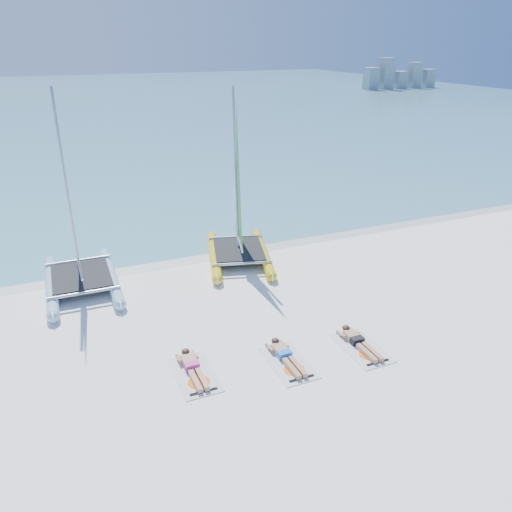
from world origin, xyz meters
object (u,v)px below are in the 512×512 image
(towel_b, at_px, (288,363))
(sunbather_c, at_px, (358,341))
(sunbather_b, at_px, (285,355))
(catamaran_blue, at_px, (74,231))
(sunbather_a, at_px, (192,367))
(towel_a, at_px, (195,375))
(catamaran_yellow, at_px, (237,204))
(towel_c, at_px, (361,348))

(towel_b, xyz_separation_m, sunbather_c, (2.18, -0.00, 0.11))
(towel_b, relative_size, sunbather_b, 1.07)
(catamaran_blue, distance_m, sunbather_a, 6.89)
(towel_a, height_order, sunbather_c, sunbather_c)
(sunbather_a, relative_size, towel_b, 0.93)
(catamaran_blue, bearing_deg, towel_a, -70.58)
(sunbather_b, bearing_deg, catamaran_blue, 124.10)
(towel_a, bearing_deg, sunbather_b, -6.78)
(catamaran_blue, distance_m, catamaran_yellow, 6.01)
(towel_b, bearing_deg, sunbather_c, -0.11)
(catamaran_yellow, xyz_separation_m, towel_a, (-3.86, -6.88, -2.06))
(catamaran_blue, relative_size, towel_c, 3.65)
(towel_b, relative_size, sunbather_c, 1.07)
(catamaran_blue, height_order, towel_c, catamaran_blue)
(towel_b, height_order, towel_c, same)
(catamaran_yellow, xyz_separation_m, towel_c, (0.75, -7.56, -2.06))
(catamaran_yellow, bearing_deg, sunbather_c, -68.39)
(sunbather_a, distance_m, sunbather_b, 2.48)
(catamaran_yellow, bearing_deg, catamaran_blue, -160.24)
(catamaran_blue, height_order, sunbather_c, catamaran_blue)
(towel_a, height_order, sunbather_a, sunbather_a)
(catamaran_blue, bearing_deg, sunbather_c, -44.71)
(sunbather_a, xyz_separation_m, sunbather_b, (2.43, -0.48, 0.00))
(sunbather_b, xyz_separation_m, towel_c, (2.18, -0.39, -0.11))
(sunbather_b, relative_size, sunbather_c, 1.00)
(catamaran_blue, xyz_separation_m, catamaran_yellow, (6.00, 0.42, 0.05))
(sunbather_a, height_order, sunbather_c, same)
(sunbather_a, distance_m, towel_b, 2.53)
(catamaran_yellow, relative_size, sunbather_c, 3.80)
(towel_b, distance_m, towel_c, 2.19)
(catamaran_blue, height_order, catamaran_yellow, catamaran_blue)
(catamaran_blue, distance_m, sunbather_c, 9.87)
(catamaran_blue, xyz_separation_m, sunbather_b, (4.57, -6.75, -1.90))
(towel_a, height_order, towel_b, same)
(catamaran_yellow, height_order, towel_a, catamaran_yellow)
(sunbather_c, bearing_deg, towel_b, 179.89)
(catamaran_yellow, relative_size, towel_a, 3.55)
(sunbather_a, height_order, sunbather_b, same)
(towel_a, bearing_deg, sunbather_c, -6.01)
(towel_a, distance_m, sunbather_b, 2.45)
(sunbather_c, bearing_deg, towel_c, -90.00)
(towel_a, bearing_deg, towel_b, -11.19)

